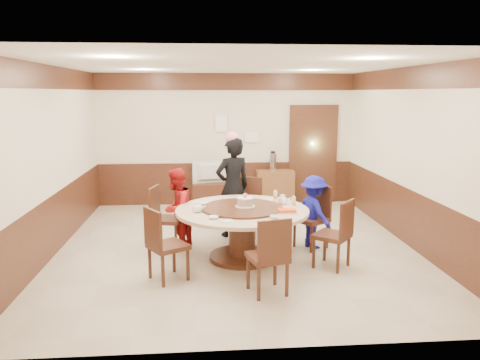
{
  "coord_description": "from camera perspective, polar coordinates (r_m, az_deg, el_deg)",
  "views": [
    {
      "loc": [
        -0.5,
        -7.05,
        2.4
      ],
      "look_at": [
        0.05,
        -0.13,
        1.1
      ],
      "focal_mm": 35.0,
      "sensor_mm": 36.0,
      "label": 1
    }
  ],
  "objects": [
    {
      "name": "chair_1",
      "position": [
        8.02,
        0.89,
        -4.53
      ],
      "size": [
        0.57,
        0.57,
        0.97
      ],
      "rotation": [
        0.0,
        0.0,
        2.77
      ],
      "color": "#412014",
      "rests_on": "ground"
    },
    {
      "name": "birthday_cake",
      "position": [
        6.75,
        0.63,
        -2.68
      ],
      "size": [
        0.29,
        0.29,
        0.2
      ],
      "color": "white",
      "rests_on": "banquet_table"
    },
    {
      "name": "chair_0",
      "position": [
        7.45,
        8.77,
        -5.84
      ],
      "size": [
        0.61,
        0.61,
        0.97
      ],
      "rotation": [
        0.0,
        0.0,
        2.17
      ],
      "color": "#412014",
      "rests_on": "ground"
    },
    {
      "name": "banquet_table",
      "position": [
        6.8,
        0.27,
        -5.32
      ],
      "size": [
        1.92,
        1.92,
        0.78
      ],
      "color": "#412014",
      "rests_on": "ground"
    },
    {
      "name": "teapot_left",
      "position": [
        6.58,
        -5.26,
        -3.42
      ],
      "size": [
        0.17,
        0.15,
        0.13
      ],
      "primitive_type": "ellipsoid",
      "color": "white",
      "rests_on": "banquet_table"
    },
    {
      "name": "person_red",
      "position": [
        7.3,
        -7.74,
        -3.49
      ],
      "size": [
        0.68,
        0.75,
        1.27
      ],
      "primitive_type": "imported",
      "rotation": [
        0.0,
        0.0,
        4.32
      ],
      "color": "#A81617",
      "rests_on": "ground"
    },
    {
      "name": "room",
      "position": [
        7.2,
        -0.42,
        0.05
      ],
      "size": [
        6.0,
        6.04,
        2.84
      ],
      "color": "#C1B19B",
      "rests_on": "ground"
    },
    {
      "name": "television",
      "position": [
        9.94,
        -3.39,
        0.96
      ],
      "size": [
        0.83,
        0.26,
        0.47
      ],
      "primitive_type": "imported",
      "rotation": [
        0.0,
        0.0,
        3.32
      ],
      "color": "gray",
      "rests_on": "tv_stand"
    },
    {
      "name": "chair_2",
      "position": [
        7.44,
        -8.94,
        -5.87
      ],
      "size": [
        0.54,
        0.53,
        0.97
      ],
      "rotation": [
        0.0,
        0.0,
        4.46
      ],
      "color": "#412014",
      "rests_on": "ground"
    },
    {
      "name": "side_cabinet",
      "position": [
        10.15,
        4.27,
        -0.92
      ],
      "size": [
        0.8,
        0.4,
        0.75
      ],
      "primitive_type": "cube",
      "color": "brown",
      "rests_on": "ground"
    },
    {
      "name": "bowl_2",
      "position": [
        6.24,
        -3.22,
        -4.57
      ],
      "size": [
        0.13,
        0.13,
        0.03
      ],
      "primitive_type": "imported",
      "color": "white",
      "rests_on": "banquet_table"
    },
    {
      "name": "saucer_near",
      "position": [
        6.09,
        -1.56,
        -5.03
      ],
      "size": [
        0.18,
        0.18,
        0.01
      ],
      "primitive_type": "cylinder",
      "color": "white",
      "rests_on": "banquet_table"
    },
    {
      "name": "chair_5",
      "position": [
        6.66,
        11.27,
        -7.92
      ],
      "size": [
        0.62,
        0.62,
        0.97
      ],
      "rotation": [
        0.0,
        0.0,
        7.16
      ],
      "color": "#412014",
      "rests_on": "ground"
    },
    {
      "name": "person_standing",
      "position": [
        7.84,
        -0.9,
        -0.88
      ],
      "size": [
        0.72,
        0.6,
        1.67
      ],
      "primitive_type": "imported",
      "rotation": [
        0.0,
        0.0,
        3.52
      ],
      "color": "black",
      "rests_on": "ground"
    },
    {
      "name": "bowl_0",
      "position": [
        7.01,
        -4.35,
        -2.87
      ],
      "size": [
        0.15,
        0.15,
        0.04
      ],
      "primitive_type": "imported",
      "color": "white",
      "rests_on": "banquet_table"
    },
    {
      "name": "shrimp_platter",
      "position": [
        6.52,
        5.73,
        -3.84
      ],
      "size": [
        0.3,
        0.2,
        0.06
      ],
      "color": "white",
      "rests_on": "banquet_table"
    },
    {
      "name": "tv_stand",
      "position": [
        10.03,
        -3.36,
        -1.78
      ],
      "size": [
        0.85,
        0.45,
        0.5
      ],
      "primitive_type": "cube",
      "color": "#412014",
      "rests_on": "ground"
    },
    {
      "name": "bottle_0",
      "position": [
        6.76,
        4.93,
        -2.85
      ],
      "size": [
        0.06,
        0.06,
        0.16
      ],
      "primitive_type": "cylinder",
      "color": "silver",
      "rests_on": "banquet_table"
    },
    {
      "name": "notice_left",
      "position": [
        10.03,
        -2.29,
        6.89
      ],
      "size": [
        0.25,
        0.0,
        0.35
      ],
      "primitive_type": "cube",
      "color": "white",
      "rests_on": "room"
    },
    {
      "name": "bowl_1",
      "position": [
        6.26,
        4.18,
        -4.52
      ],
      "size": [
        0.12,
        0.12,
        0.04
      ],
      "primitive_type": "imported",
      "color": "white",
      "rests_on": "banquet_table"
    },
    {
      "name": "bottle_2",
      "position": [
        7.19,
        4.33,
        -2.02
      ],
      "size": [
        0.06,
        0.06,
        0.16
      ],
      "primitive_type": "cylinder",
      "color": "silver",
      "rests_on": "banquet_table"
    },
    {
      "name": "person_blue",
      "position": [
        7.37,
        8.98,
        -3.88
      ],
      "size": [
        0.69,
        0.85,
        1.14
      ],
      "primitive_type": "imported",
      "rotation": [
        0.0,
        0.0,
        2.0
      ],
      "color": "navy",
      "rests_on": "ground"
    },
    {
      "name": "saucer_far",
      "position": [
        7.27,
        3.48,
        -2.47
      ],
      "size": [
        0.18,
        0.18,
        0.01
      ],
      "primitive_type": "cylinder",
      "color": "white",
      "rests_on": "banquet_table"
    },
    {
      "name": "bottle_1",
      "position": [
        6.83,
        6.56,
        -2.74
      ],
      "size": [
        0.06,
        0.06,
        0.16
      ],
      "primitive_type": "cylinder",
      "color": "silver",
      "rests_on": "banquet_table"
    },
    {
      "name": "thermos",
      "position": [
        10.04,
        4.02,
        2.23
      ],
      "size": [
        0.15,
        0.15,
        0.38
      ],
      "primitive_type": "cylinder",
      "color": "silver",
      "rests_on": "side_cabinet"
    },
    {
      "name": "notice_right",
      "position": [
        10.1,
        1.42,
        5.22
      ],
      "size": [
        0.3,
        0.0,
        0.22
      ],
      "primitive_type": "cube",
      "color": "white",
      "rests_on": "room"
    },
    {
      "name": "bowl_3",
      "position": [
        6.69,
        6.24,
        -3.54
      ],
      "size": [
        0.14,
        0.14,
        0.04
      ],
      "primitive_type": "imported",
      "color": "white",
      "rests_on": "banquet_table"
    },
    {
      "name": "teapot_right",
      "position": [
        7.04,
        5.21,
        -2.48
      ],
      "size": [
        0.17,
        0.15,
        0.13
      ],
      "primitive_type": "ellipsoid",
      "color": "white",
      "rests_on": "banquet_table"
    },
    {
      "name": "chair_3",
      "position": [
        6.19,
        -8.9,
        -9.29
      ],
      "size": [
        0.61,
        0.61,
        0.97
      ],
      "rotation": [
        0.0,
        0.0,
        5.28
      ],
      "color": "#412014",
      "rests_on": "ground"
    },
    {
      "name": "chair_4",
      "position": [
        5.74,
        3.44,
        -10.82
      ],
      "size": [
        0.54,
        0.54,
        0.97
      ],
      "rotation": [
        0.0,
        0.0,
        6.53
      ],
      "color": "#412014",
      "rests_on": "ground"
    }
  ]
}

